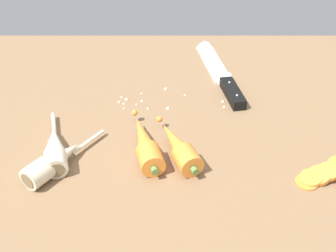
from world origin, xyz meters
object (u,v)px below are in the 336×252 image
(whole_carrot, at_px, (145,144))
(parsnip_front, at_px, (55,148))
(carrot_slice_stack, at_px, (326,172))
(whole_carrot_second, at_px, (178,147))
(parsnip_mid_left, at_px, (54,161))
(chefs_knife, at_px, (218,69))

(whole_carrot, relative_size, parsnip_front, 0.99)
(whole_carrot, relative_size, carrot_slice_stack, 1.65)
(whole_carrot_second, relative_size, parsnip_mid_left, 1.01)
(parsnip_front, relative_size, carrot_slice_stack, 1.67)
(parsnip_mid_left, bearing_deg, parsnip_front, 101.58)
(whole_carrot, xyz_separation_m, carrot_slice_stack, (0.31, -0.07, -0.01))
(whole_carrot, bearing_deg, parsnip_front, -175.70)
(chefs_knife, distance_m, whole_carrot_second, 0.34)
(carrot_slice_stack, bearing_deg, parsnip_front, 173.47)
(chefs_knife, distance_m, whole_carrot, 0.35)
(carrot_slice_stack, bearing_deg, whole_carrot, 167.96)
(chefs_knife, relative_size, parsnip_front, 1.86)
(whole_carrot_second, distance_m, parsnip_front, 0.22)
(parsnip_front, bearing_deg, whole_carrot, 4.30)
(whole_carrot, relative_size, parsnip_mid_left, 1.15)
(whole_carrot_second, height_order, parsnip_front, whole_carrot_second)
(chefs_knife, bearing_deg, parsnip_mid_left, -131.06)
(whole_carrot, bearing_deg, parsnip_mid_left, -162.49)
(whole_carrot_second, xyz_separation_m, parsnip_mid_left, (-0.21, -0.04, -0.00))
(whole_carrot_second, bearing_deg, carrot_slice_stack, -12.84)
(whole_carrot, height_order, parsnip_front, whole_carrot)
(parsnip_mid_left, bearing_deg, whole_carrot, 17.51)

